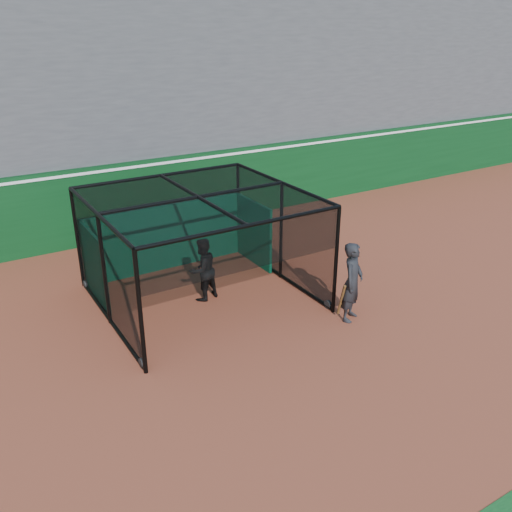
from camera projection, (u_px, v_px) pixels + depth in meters
ground at (257, 360)px, 11.46m from camera, size 120.00×120.00×0.00m
outfield_wall at (121, 199)px, 17.62m from camera, size 50.00×0.50×2.50m
grandstand at (78, 87)px, 19.32m from camera, size 50.00×7.85×8.95m
batting_cage at (200, 249)px, 13.53m from camera, size 4.95×4.78×2.73m
batter at (203, 269)px, 13.70m from camera, size 0.93×0.81×1.65m
on_deck_player at (352, 282)px, 12.70m from camera, size 0.85×0.77×1.96m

